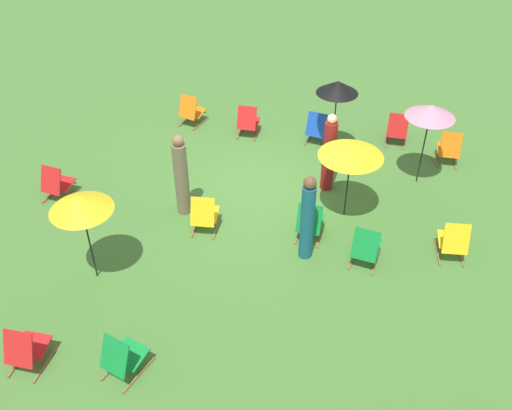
{
  "coord_description": "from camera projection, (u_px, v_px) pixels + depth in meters",
  "views": [
    {
      "loc": [
        -2.0,
        10.14,
        7.54
      ],
      "look_at": [
        0.0,
        1.2,
        0.5
      ],
      "focal_mm": 40.17,
      "sensor_mm": 36.0,
      "label": 1
    }
  ],
  "objects": [
    {
      "name": "deckchair_13",
      "position": [
        318.0,
        129.0,
        14.25
      ],
      "size": [
        0.61,
        0.83,
        0.83
      ],
      "rotation": [
        0.0,
        0.0,
        -0.18
      ],
      "color": "olive",
      "rests_on": "ground"
    },
    {
      "name": "deckchair_7",
      "position": [
        191.0,
        111.0,
        14.97
      ],
      "size": [
        0.65,
        0.85,
        0.83
      ],
      "rotation": [
        0.0,
        0.0,
        -0.25
      ],
      "color": "olive",
      "rests_on": "ground"
    },
    {
      "name": "umbrella_0",
      "position": [
        431.0,
        111.0,
        11.99
      ],
      "size": [
        1.06,
        1.06,
        1.94
      ],
      "color": "black",
      "rests_on": "ground"
    },
    {
      "name": "deckchair_6",
      "position": [
        248.0,
        122.0,
        14.53
      ],
      "size": [
        0.48,
        0.76,
        0.83
      ],
      "rotation": [
        0.0,
        0.0,
        0.01
      ],
      "color": "olive",
      "rests_on": "ground"
    },
    {
      "name": "deckchair_10",
      "position": [
        397.0,
        129.0,
        14.21
      ],
      "size": [
        0.49,
        0.77,
        0.83
      ],
      "rotation": [
        0.0,
        0.0,
        -0.02
      ],
      "color": "olive",
      "rests_on": "ground"
    },
    {
      "name": "umbrella_1",
      "position": [
        351.0,
        150.0,
        11.15
      ],
      "size": [
        1.3,
        1.3,
        1.73
      ],
      "color": "black",
      "rests_on": "ground"
    },
    {
      "name": "ground_plane",
      "position": [
        268.0,
        191.0,
        12.79
      ],
      "size": [
        40.0,
        40.0,
        0.0
      ],
      "primitive_type": "plane",
      "color": "#477A33"
    },
    {
      "name": "person_2",
      "position": [
        181.0,
        176.0,
        11.67
      ],
      "size": [
        0.31,
        0.31,
        1.86
      ],
      "rotation": [
        0.0,
        0.0,
        4.66
      ],
      "color": "#72664C",
      "rests_on": "ground"
    },
    {
      "name": "deckchair_4",
      "position": [
        366.0,
        248.0,
        10.73
      ],
      "size": [
        0.59,
        0.82,
        0.83
      ],
      "rotation": [
        0.0,
        0.0,
        -0.15
      ],
      "color": "olive",
      "rests_on": "ground"
    },
    {
      "name": "deckchair_11",
      "position": [
        453.0,
        241.0,
        10.87
      ],
      "size": [
        0.56,
        0.81,
        0.83
      ],
      "rotation": [
        0.0,
        0.0,
        0.11
      ],
      "color": "olive",
      "rests_on": "ground"
    },
    {
      "name": "deckchair_3",
      "position": [
        57.0,
        184.0,
        12.37
      ],
      "size": [
        0.58,
        0.82,
        0.83
      ],
      "rotation": [
        0.0,
        0.0,
        -0.14
      ],
      "color": "olive",
      "rests_on": "ground"
    },
    {
      "name": "deckchair_9",
      "position": [
        310.0,
        222.0,
        11.33
      ],
      "size": [
        0.51,
        0.78,
        0.83
      ],
      "rotation": [
        0.0,
        0.0,
        -0.05
      ],
      "color": "olive",
      "rests_on": "ground"
    },
    {
      "name": "deckchair_1",
      "position": [
        123.0,
        357.0,
        8.74
      ],
      "size": [
        0.69,
        0.87,
        0.83
      ],
      "rotation": [
        0.0,
        0.0,
        -0.31
      ],
      "color": "olive",
      "rests_on": "ground"
    },
    {
      "name": "person_0",
      "position": [
        307.0,
        219.0,
        10.56
      ],
      "size": [
        0.34,
        0.34,
        1.84
      ],
      "rotation": [
        0.0,
        0.0,
        4.34
      ],
      "color": "#195972",
      "rests_on": "ground"
    },
    {
      "name": "person_1",
      "position": [
        329.0,
        154.0,
        12.35
      ],
      "size": [
        0.29,
        0.29,
        1.85
      ],
      "rotation": [
        0.0,
        0.0,
        4.74
      ],
      "color": "maroon",
      "rests_on": "ground"
    },
    {
      "name": "deckchair_5",
      "position": [
        204.0,
        215.0,
        11.52
      ],
      "size": [
        0.55,
        0.8,
        0.83
      ],
      "rotation": [
        0.0,
        0.0,
        0.1
      ],
      "color": "olive",
      "rests_on": "ground"
    },
    {
      "name": "deckchair_2",
      "position": [
        449.0,
        148.0,
        13.51
      ],
      "size": [
        0.5,
        0.77,
        0.83
      ],
      "rotation": [
        0.0,
        0.0,
        0.03
      ],
      "color": "olive",
      "rests_on": "ground"
    },
    {
      "name": "umbrella_2",
      "position": [
        338.0,
        87.0,
        12.91
      ],
      "size": [
        0.96,
        0.96,
        1.94
      ],
      "color": "black",
      "rests_on": "ground"
    },
    {
      "name": "deckchair_0",
      "position": [
        26.0,
        349.0,
        8.86
      ],
      "size": [
        0.48,
        0.76,
        0.83
      ],
      "rotation": [
        0.0,
        0.0,
        -0.0
      ],
      "color": "olive",
      "rests_on": "ground"
    },
    {
      "name": "umbrella_3",
      "position": [
        80.0,
        203.0,
        9.63
      ],
      "size": [
        1.1,
        1.1,
        1.86
      ],
      "color": "black",
      "rests_on": "ground"
    }
  ]
}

